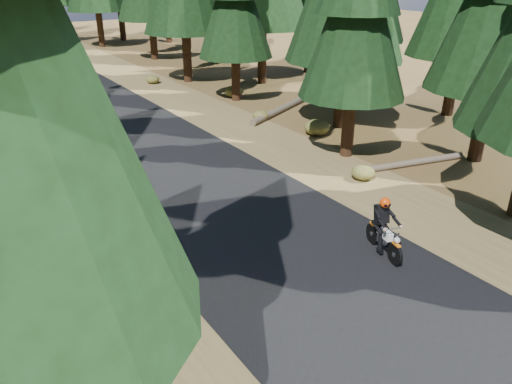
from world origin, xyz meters
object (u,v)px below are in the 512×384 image
(rider_lead, at_px, (384,236))
(rider_follow, at_px, (127,183))
(log_near, at_px, (281,109))
(log_far, at_px, (411,163))

(rider_lead, bearing_deg, rider_follow, -42.01)
(log_near, xyz_separation_m, rider_lead, (-5.59, -12.08, 0.34))
(log_far, height_order, rider_lead, rider_lead)
(rider_lead, distance_m, rider_follow, 7.86)
(log_near, distance_m, log_far, 8.40)
(log_near, height_order, rider_follow, rider_follow)
(log_near, bearing_deg, rider_follow, -177.37)
(rider_follow, bearing_deg, rider_lead, 99.64)
(log_near, distance_m, rider_follow, 11.17)
(log_far, distance_m, rider_follow, 9.90)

